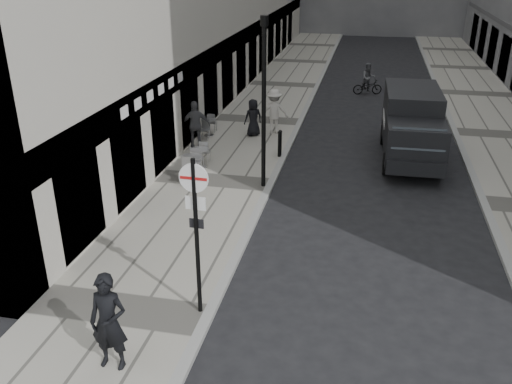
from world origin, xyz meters
TOP-DOWN VIEW (x-y plane):
  - sidewalk at (-2.00, 18.00)m, footprint 4.00×60.00m
  - far_sidewalk at (9.00, 18.00)m, footprint 4.00×60.00m
  - walking_man at (-1.32, 0.99)m, footprint 0.74×0.49m
  - sign_post at (-0.20, 3.00)m, footprint 0.62×0.10m
  - lamppost at (-0.20, 10.22)m, footprint 0.25×0.25m
  - bollard_near at (-0.15, 13.18)m, footprint 0.13×0.13m
  - bollard_far at (-0.15, 13.32)m, footprint 0.13×0.13m
  - panel_van at (4.80, 14.39)m, footprint 2.17×5.57m
  - cyclist at (2.97, 24.61)m, footprint 1.72×0.95m
  - pedestrian_a at (-3.60, 13.40)m, footprint 1.24×0.81m
  - pedestrian_b at (-0.89, 16.10)m, footprint 1.39×0.96m
  - pedestrian_c at (-1.71, 15.56)m, footprint 0.93×0.85m
  - cafe_table_near at (-3.60, 15.14)m, footprint 0.66×1.48m
  - cafe_table_mid at (-2.80, 11.41)m, footprint 0.67×1.51m
  - cafe_table_far at (-2.80, 10.40)m, footprint 0.74×1.67m

SIDE VIEW (x-z plane):
  - sidewalk at x=-2.00m, z-range 0.00..0.12m
  - far_sidewalk at x=9.00m, z-range 0.00..0.12m
  - cafe_table_near at x=-3.60m, z-range 0.13..0.97m
  - cafe_table_mid at x=-2.80m, z-range 0.13..0.98m
  - bollard_far at x=-0.15m, z-range 0.12..1.08m
  - cafe_table_far at x=-2.80m, z-range 0.13..1.08m
  - bollard_near at x=-0.15m, z-range 0.12..1.09m
  - cyclist at x=2.97m, z-range -0.19..1.57m
  - pedestrian_c at x=-1.71m, z-range 0.12..1.72m
  - pedestrian_b at x=-0.89m, z-range 0.12..2.08m
  - pedestrian_a at x=-3.60m, z-range 0.12..2.09m
  - walking_man at x=-1.32m, z-range 0.12..2.14m
  - panel_van at x=4.80m, z-range 0.16..2.76m
  - sign_post at x=-0.20m, z-range 0.63..4.26m
  - lamppost at x=-0.20m, z-range 0.43..6.03m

